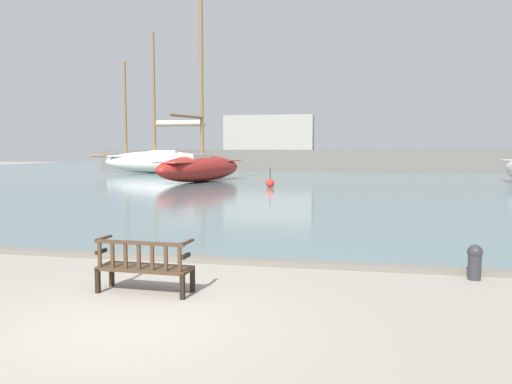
# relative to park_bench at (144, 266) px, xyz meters

# --- Properties ---
(ground_plane) EXTENTS (160.00, 160.00, 0.00)m
(ground_plane) POSITION_rel_park_bench_xyz_m (0.40, -1.45, -0.47)
(ground_plane) COLOR gray
(harbor_water) EXTENTS (100.00, 80.00, 0.08)m
(harbor_water) POSITION_rel_park_bench_xyz_m (0.40, 42.55, -0.43)
(harbor_water) COLOR slate
(harbor_water) RESTS_ON ground
(quay_edge_kerb) EXTENTS (40.00, 0.30, 0.12)m
(quay_edge_kerb) POSITION_rel_park_bench_xyz_m (0.40, 2.40, -0.41)
(quay_edge_kerb) COLOR slate
(quay_edge_kerb) RESTS_ON ground
(park_bench) EXTENTS (1.62, 0.59, 0.92)m
(park_bench) POSITION_rel_park_bench_xyz_m (0.00, 0.00, 0.00)
(park_bench) COLOR black
(park_bench) RESTS_ON ground
(sailboat_nearest_port) EXTENTS (12.77, 2.95, 13.75)m
(sailboat_nearest_port) POSITION_rel_park_bench_xyz_m (-15.91, 39.01, 0.94)
(sailboat_nearest_port) COLOR silver
(sailboat_nearest_port) RESTS_ON harbor_water
(sailboat_mid_starboard) EXTENTS (5.27, 9.85, 12.98)m
(sailboat_mid_starboard) POSITION_rel_park_bench_xyz_m (-7.64, 26.94, 0.71)
(sailboat_mid_starboard) COLOR maroon
(sailboat_mid_starboard) RESTS_ON harbor_water
(mooring_bollard) EXTENTS (0.28, 0.28, 0.66)m
(mooring_bollard) POSITION_rel_park_bench_xyz_m (5.67, 2.02, -0.10)
(mooring_bollard) COLOR #2D2D33
(mooring_bollard) RESTS_ON ground
(channel_buoy) EXTENTS (0.53, 0.53, 1.23)m
(channel_buoy) POSITION_rel_park_bench_xyz_m (-1.72, 22.53, -0.12)
(channel_buoy) COLOR red
(channel_buoy) RESTS_ON harbor_water
(far_breakwater) EXTENTS (49.78, 2.40, 6.79)m
(far_breakwater) POSITION_rel_park_bench_xyz_m (-0.53, 44.56, 1.34)
(far_breakwater) COLOR #66605B
(far_breakwater) RESTS_ON ground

